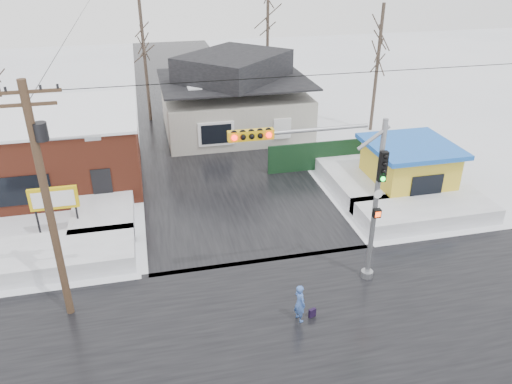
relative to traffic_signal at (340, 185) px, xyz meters
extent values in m
plane|color=white|center=(-2.43, -2.97, -4.54)|extent=(120.00, 120.00, 0.00)
cube|color=black|center=(-2.43, -2.97, -4.53)|extent=(10.00, 120.00, 0.02)
cube|color=black|center=(-2.43, -2.97, -4.53)|extent=(120.00, 10.00, 0.02)
cube|color=white|center=(-11.43, 4.03, -4.14)|extent=(7.00, 3.00, 0.80)
cube|color=white|center=(6.57, 4.03, -4.14)|extent=(7.00, 3.00, 0.80)
cube|color=white|center=(-9.43, 9.03, -4.14)|extent=(3.00, 8.00, 0.80)
cube|color=white|center=(4.57, 9.03, -4.14)|extent=(3.00, 8.00, 0.80)
cylinder|color=gray|center=(1.57, 0.03, -1.04)|extent=(0.20, 0.20, 7.00)
cylinder|color=gray|center=(1.57, 0.03, -4.39)|extent=(0.50, 0.50, 0.30)
cylinder|color=gray|center=(-1.43, 0.03, 2.26)|extent=(4.60, 0.14, 0.14)
cube|color=gold|center=(-3.43, 0.03, 2.26)|extent=(1.60, 0.28, 0.35)
sphere|color=#FF0C0C|center=(-4.03, -0.13, 2.26)|extent=(0.20, 0.20, 0.20)
sphere|color=#FF0C0C|center=(-2.83, -0.13, 2.26)|extent=(0.20, 0.20, 0.20)
cube|color=black|center=(1.57, -0.17, 0.66)|extent=(0.30, 0.22, 1.20)
sphere|color=#0CE533|center=(1.57, -0.31, 0.21)|extent=(0.18, 0.18, 0.18)
cube|color=black|center=(1.57, -0.17, -1.34)|extent=(0.30, 0.20, 0.35)
cylinder|color=#382619|center=(-10.43, 0.53, -0.04)|extent=(0.28, 0.28, 9.00)
cube|color=#382619|center=(-10.43, 0.53, 4.06)|extent=(2.20, 0.10, 0.10)
cube|color=#382619|center=(-10.43, 0.53, 3.66)|extent=(1.80, 0.10, 0.10)
cylinder|color=black|center=(-10.18, 0.53, 2.76)|extent=(0.44, 0.44, 0.60)
cylinder|color=gray|center=(-9.53, 0.53, 2.46)|extent=(1.80, 0.08, 0.08)
cube|color=gray|center=(-8.63, 0.53, 2.41)|extent=(0.50, 0.22, 0.12)
cube|color=maroon|center=(-13.43, 13.03, -2.54)|extent=(12.00, 8.00, 4.00)
cube|color=white|center=(-13.43, 13.03, -0.49)|extent=(12.20, 8.20, 0.15)
cube|color=black|center=(-13.43, 9.01, -3.14)|extent=(3.00, 0.08, 1.60)
cube|color=black|center=(-9.43, 9.01, -3.44)|extent=(1.00, 0.08, 2.20)
cylinder|color=black|center=(-12.33, 6.53, -3.64)|extent=(0.10, 0.10, 1.80)
cylinder|color=black|center=(-10.53, 6.53, -3.64)|extent=(0.10, 0.10, 1.80)
cube|color=gold|center=(-11.43, 6.53, -2.54)|extent=(2.20, 0.18, 1.10)
cube|color=white|center=(-11.43, 6.42, -2.54)|extent=(1.90, 0.02, 0.80)
cube|color=#ACA99C|center=(-0.43, 19.03, -3.04)|extent=(10.00, 8.00, 3.00)
cube|color=black|center=(-0.43, 19.03, -0.64)|extent=(10.40, 8.40, 0.12)
pyramid|color=black|center=(-0.43, 19.03, 0.32)|extent=(9.00, 7.00, 1.80)
cube|color=maroon|center=(2.77, 20.03, 0.36)|extent=(0.70, 0.70, 1.40)
cube|color=white|center=(-2.43, 14.98, -3.14)|extent=(2.40, 0.12, 1.60)
cube|color=gold|center=(7.07, 7.03, -3.24)|extent=(4.00, 4.00, 2.60)
cube|color=blue|center=(7.07, 7.03, -1.79)|extent=(4.60, 4.60, 0.25)
cube|color=black|center=(7.07, 5.00, -3.24)|extent=(1.80, 0.06, 1.20)
cube|color=black|center=(4.07, 11.03, -3.64)|extent=(8.00, 0.12, 1.80)
cylinder|color=#332821|center=(-6.43, 23.03, 0.46)|extent=(0.24, 0.24, 10.00)
cylinder|color=#332821|center=(3.57, 25.03, 1.46)|extent=(0.24, 0.24, 12.00)
cylinder|color=#332821|center=(9.57, 17.03, -0.04)|extent=(0.24, 0.24, 9.00)
imported|color=#3D61AD|center=(-2.04, -1.87, -3.76)|extent=(0.52, 0.65, 1.56)
cube|color=black|center=(-1.51, -1.83, -4.36)|extent=(0.30, 0.21, 0.35)
camera|label=1|loc=(-6.92, -15.67, 8.21)|focal=35.00mm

